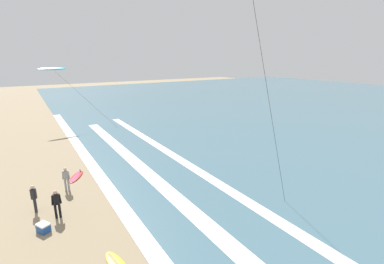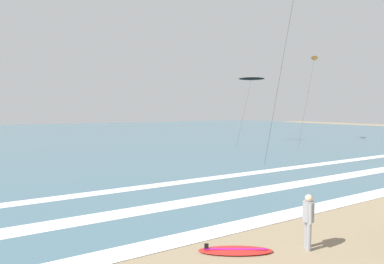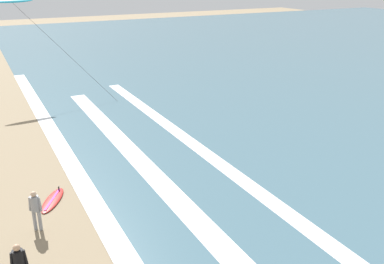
% 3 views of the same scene
% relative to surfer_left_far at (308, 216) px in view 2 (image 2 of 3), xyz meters
% --- Properties ---
extents(ocean_surface, '(140.00, 90.00, 0.01)m').
position_rel_surfer_left_far_xyz_m(ocean_surface, '(2.23, 46.92, -0.95)').
color(ocean_surface, '#476B7A').
rests_on(ocean_surface, ground).
extents(wave_foam_shoreline, '(59.24, 0.88, 0.01)m').
position_rel_surfer_left_far_xyz_m(wave_foam_shoreline, '(2.75, 2.32, -0.94)').
color(wave_foam_shoreline, white).
rests_on(wave_foam_shoreline, ocean_surface).
extents(wave_foam_mid_break, '(39.48, 1.05, 0.01)m').
position_rel_surfer_left_far_xyz_m(wave_foam_mid_break, '(2.17, 5.51, -0.94)').
color(wave_foam_mid_break, white).
rests_on(wave_foam_mid_break, ocean_surface).
extents(wave_foam_outer_break, '(46.46, 0.82, 0.01)m').
position_rel_surfer_left_far_xyz_m(wave_foam_outer_break, '(3.90, 8.93, -0.94)').
color(wave_foam_outer_break, white).
rests_on(wave_foam_outer_break, ocean_surface).
extents(surfer_left_far, '(0.35, 0.48, 1.60)m').
position_rel_surfer_left_far_xyz_m(surfer_left_far, '(0.00, 0.00, 0.00)').
color(surfer_left_far, gray).
rests_on(surfer_left_far, ground).
extents(surfboard_foreground_flat, '(2.12, 1.55, 0.25)m').
position_rel_surfer_left_far_xyz_m(surfboard_foreground_flat, '(-1.93, 0.85, -0.91)').
color(surfboard_foreground_flat, red).
rests_on(surfboard_foreground_flat, ground).
extents(kite_black_high_right, '(6.38, 4.53, 8.13)m').
position_rel_surfer_left_far_xyz_m(kite_black_high_right, '(17.84, 23.69, 6.92)').
color(kite_black_high_right, black).
rests_on(kite_black_high_right, ground).
extents(kite_orange_mid_center, '(8.67, 5.16, 10.94)m').
position_rel_surfer_left_far_xyz_m(kite_orange_mid_center, '(25.91, 21.00, 9.69)').
color(kite_orange_mid_center, orange).
rests_on(kite_orange_mid_center, ground).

